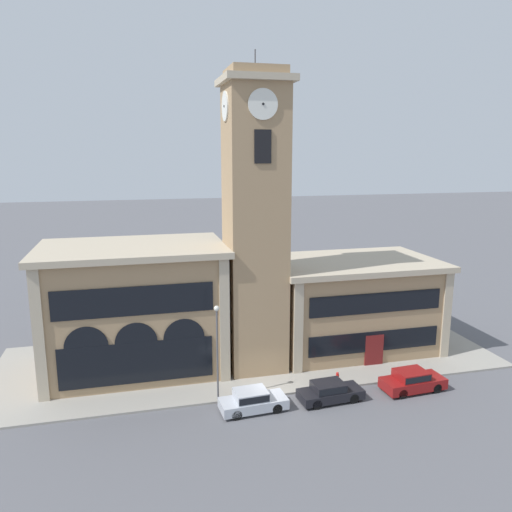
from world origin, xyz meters
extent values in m
plane|color=#56565B|center=(0.00, 0.00, 0.00)|extent=(300.00, 300.00, 0.00)
cube|color=gray|center=(0.00, 6.63, 0.07)|extent=(38.75, 13.27, 0.15)
cube|color=#9E7F5B|center=(0.00, 4.96, 10.39)|extent=(4.13, 4.13, 20.77)
cube|color=tan|center=(0.00, 4.96, 21.00)|extent=(4.83, 4.83, 0.45)
cube|color=#9E7F5B|center=(0.00, 4.96, 21.52)|extent=(3.80, 3.80, 0.60)
cylinder|color=#4C4C51|center=(0.00, 4.96, 22.42)|extent=(0.10, 0.10, 1.20)
cylinder|color=silver|center=(0.00, 2.85, 19.27)|extent=(2.01, 0.10, 2.01)
cylinder|color=black|center=(0.00, 2.78, 19.27)|extent=(0.16, 0.04, 0.16)
cylinder|color=silver|center=(-2.12, 4.96, 19.27)|extent=(0.10, 2.01, 2.01)
cylinder|color=black|center=(-2.19, 4.96, 19.27)|extent=(0.04, 0.16, 0.16)
cube|color=black|center=(0.00, 2.86, 16.56)|extent=(1.16, 0.10, 2.20)
cube|color=#9E7F5B|center=(-8.77, 7.08, 4.54)|extent=(12.82, 8.37, 9.09)
cube|color=tan|center=(-8.77, 7.08, 9.31)|extent=(13.52, 9.07, 0.45)
cube|color=tan|center=(-14.83, 2.84, 4.54)|extent=(0.70, 0.16, 9.09)
cube|color=tan|center=(-2.72, 2.84, 4.54)|extent=(0.70, 0.16, 9.09)
cube|color=black|center=(-8.77, 2.86, 6.54)|extent=(10.51, 0.10, 2.00)
cube|color=black|center=(-8.77, 2.86, 2.18)|extent=(10.25, 0.10, 2.91)
cylinder|color=black|center=(-11.98, 2.85, 3.64)|extent=(2.82, 0.06, 2.82)
cylinder|color=black|center=(-8.77, 2.85, 3.64)|extent=(2.82, 0.06, 2.82)
cylinder|color=black|center=(-5.57, 2.85, 3.64)|extent=(2.82, 0.06, 2.82)
cube|color=#9E7F5B|center=(8.87, 7.08, 3.54)|extent=(13.01, 8.37, 7.07)
cube|color=tan|center=(8.87, 7.08, 7.30)|extent=(13.71, 9.07, 0.45)
cube|color=tan|center=(2.72, 2.84, 3.54)|extent=(0.70, 0.16, 7.07)
cube|color=tan|center=(15.02, 2.84, 3.54)|extent=(0.70, 0.16, 7.07)
cube|color=black|center=(8.87, 2.86, 5.09)|extent=(10.67, 0.10, 1.56)
cube|color=maroon|center=(8.87, 2.85, 1.27)|extent=(1.50, 0.12, 2.55)
cube|color=black|center=(8.87, 2.86, 2.04)|extent=(10.67, 0.10, 1.58)
cube|color=#B2B7C1|center=(-1.71, -1.43, 0.50)|extent=(4.37, 2.04, 0.64)
cube|color=#B2B7C1|center=(-1.88, -1.44, 1.12)|extent=(2.14, 1.73, 0.59)
cube|color=black|center=(-1.88, -1.44, 1.12)|extent=(2.06, 1.76, 0.44)
cylinder|color=black|center=(-0.44, -0.57, 0.33)|extent=(0.67, 0.26, 0.65)
cylinder|color=black|center=(-0.35, -2.13, 0.33)|extent=(0.67, 0.26, 0.65)
cylinder|color=black|center=(-3.08, -0.74, 0.33)|extent=(0.67, 0.26, 0.65)
cylinder|color=black|center=(-2.99, -2.29, 0.33)|extent=(0.67, 0.26, 0.65)
cube|color=black|center=(3.55, -1.43, 0.48)|extent=(4.37, 2.00, 0.60)
cube|color=black|center=(3.38, -1.44, 1.05)|extent=(2.14, 1.69, 0.54)
cube|color=black|center=(3.38, -1.44, 1.05)|extent=(2.06, 1.72, 0.40)
cylinder|color=black|center=(4.83, -0.60, 0.33)|extent=(0.68, 0.26, 0.67)
cylinder|color=black|center=(4.92, -2.11, 0.33)|extent=(0.68, 0.26, 0.67)
cylinder|color=black|center=(2.18, -0.76, 0.33)|extent=(0.68, 0.26, 0.67)
cylinder|color=black|center=(2.28, -2.27, 0.33)|extent=(0.68, 0.26, 0.67)
cube|color=maroon|center=(9.66, -1.43, 0.54)|extent=(4.48, 2.14, 0.72)
cube|color=maroon|center=(9.48, -1.44, 1.19)|extent=(2.20, 1.81, 0.57)
cube|color=black|center=(9.48, -1.44, 1.19)|extent=(2.12, 1.84, 0.43)
cylinder|color=black|center=(10.96, -0.53, 0.34)|extent=(0.69, 0.26, 0.67)
cylinder|color=black|center=(11.06, -2.18, 0.34)|extent=(0.69, 0.26, 0.67)
cylinder|color=black|center=(8.25, -0.69, 0.34)|extent=(0.69, 0.26, 0.67)
cylinder|color=black|center=(8.35, -2.34, 0.34)|extent=(0.69, 0.26, 0.67)
cylinder|color=#4C4C51|center=(-3.70, 0.30, 3.20)|extent=(0.12, 0.12, 6.11)
sphere|color=silver|center=(-3.70, 0.30, 6.44)|extent=(0.36, 0.36, 0.36)
cylinder|color=red|center=(4.87, 0.50, 0.50)|extent=(0.22, 0.22, 0.70)
sphere|color=red|center=(4.87, 0.50, 0.93)|extent=(0.19, 0.19, 0.19)
camera|label=1|loc=(-8.66, -29.80, 16.17)|focal=35.00mm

